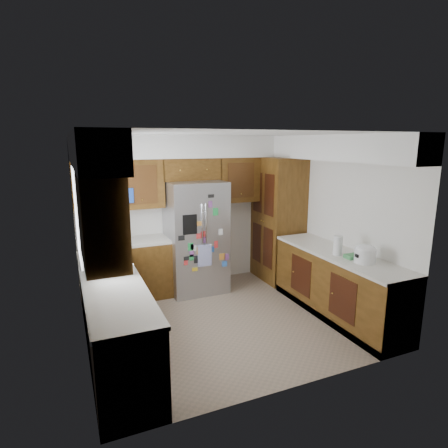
% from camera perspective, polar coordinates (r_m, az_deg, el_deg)
% --- Properties ---
extents(floor, '(3.60, 3.60, 0.00)m').
position_cam_1_polar(floor, '(5.33, 0.23, -14.40)').
color(floor, gray).
rests_on(floor, ground).
extents(room_shell, '(3.64, 3.24, 2.52)m').
position_cam_1_polar(room_shell, '(5.09, -2.49, 5.84)').
color(room_shell, white).
rests_on(room_shell, ground).
extents(left_counter_run, '(1.36, 3.20, 0.92)m').
position_cam_1_polar(left_counter_run, '(4.84, -15.19, -12.12)').
color(left_counter_run, '#452B0D').
rests_on(left_counter_run, ground).
extents(right_counter_run, '(0.63, 2.25, 0.92)m').
position_cam_1_polar(right_counter_run, '(5.53, 16.90, -9.17)').
color(right_counter_run, '#452B0D').
rests_on(right_counter_run, ground).
extents(pantry, '(0.60, 0.90, 2.15)m').
position_cam_1_polar(pantry, '(6.61, 8.22, 0.68)').
color(pantry, '#452B0D').
rests_on(pantry, ground).
extents(fridge, '(0.90, 0.79, 1.80)m').
position_cam_1_polar(fridge, '(6.07, -4.30, -1.97)').
color(fridge, '#949398').
rests_on(fridge, ground).
extents(bridge_cabinet, '(0.96, 0.34, 0.35)m').
position_cam_1_polar(bridge_cabinet, '(6.11, -5.16, 8.34)').
color(bridge_cabinet, '#452B0D').
rests_on(bridge_cabinet, fridge).
extents(fridge_top_items, '(0.70, 0.34, 0.29)m').
position_cam_1_polar(fridge_top_items, '(6.01, -6.77, 11.12)').
color(fridge_top_items, blue).
rests_on(fridge_top_items, bridge_cabinet).
extents(sink_assembly, '(0.52, 0.70, 0.37)m').
position_cam_1_polar(sink_assembly, '(4.69, -17.37, -5.73)').
color(sink_assembly, white).
rests_on(sink_assembly, left_counter_run).
extents(left_counter_clutter, '(0.38, 0.79, 0.38)m').
position_cam_1_polar(left_counter_clutter, '(5.36, -17.81, -2.83)').
color(left_counter_clutter, black).
rests_on(left_counter_clutter, left_counter_run).
extents(rice_cooker, '(0.27, 0.26, 0.23)m').
position_cam_1_polar(rice_cooker, '(5.01, 20.71, -4.19)').
color(rice_cooker, white).
rests_on(rice_cooker, right_counter_run).
extents(paper_towel, '(0.12, 0.12, 0.26)m').
position_cam_1_polar(paper_towel, '(5.22, 16.96, -3.14)').
color(paper_towel, white).
rests_on(paper_towel, right_counter_run).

